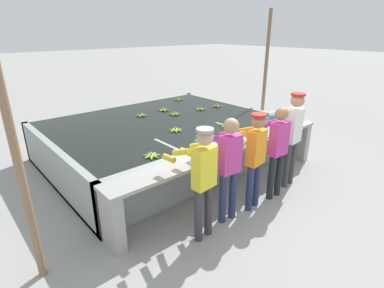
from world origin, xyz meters
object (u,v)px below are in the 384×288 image
at_px(banana_bunch_floating_0, 152,156).
at_px(banana_bunch_floating_1, 141,115).
at_px(worker_4, 292,131).
at_px(banana_bunch_floating_7, 257,117).
at_px(knife_0, 297,121).
at_px(support_post_left, 15,149).
at_px(banana_bunch_ledge_1, 251,136).
at_px(banana_bunch_floating_9, 175,114).
at_px(banana_bunch_ledge_0, 244,142).
at_px(banana_bunch_floating_2, 163,110).
at_px(support_post_right, 265,74).
at_px(banana_bunch_floating_3, 179,100).
at_px(banana_bunch_floating_5, 176,130).
at_px(banana_bunch_floating_6, 200,109).
at_px(banana_bunch_floating_8, 217,106).
at_px(worker_1, 228,161).
at_px(worker_2, 254,153).
at_px(worker_0, 202,174).
at_px(worker_3, 276,145).
at_px(banana_bunch_floating_4, 226,126).

height_order(banana_bunch_floating_0, banana_bunch_floating_1, same).
distance_m(worker_4, banana_bunch_floating_7, 1.51).
distance_m(knife_0, support_post_left, 5.30).
height_order(banana_bunch_floating_1, banana_bunch_ledge_1, banana_bunch_ledge_1).
height_order(banana_bunch_floating_9, banana_bunch_ledge_0, banana_bunch_ledge_0).
distance_m(banana_bunch_floating_2, support_post_right, 2.90).
distance_m(banana_bunch_floating_9, support_post_right, 2.80).
height_order(banana_bunch_floating_3, support_post_right, support_post_right).
height_order(banana_bunch_floating_5, support_post_left, support_post_left).
height_order(worker_4, banana_bunch_floating_7, worker_4).
xyz_separation_m(banana_bunch_floating_0, banana_bunch_ledge_1, (1.89, -0.44, 0.00)).
xyz_separation_m(banana_bunch_floating_0, banana_bunch_floating_7, (3.00, 0.27, 0.00)).
xyz_separation_m(worker_4, banana_bunch_floating_0, (-2.26, 1.03, -0.17)).
relative_size(banana_bunch_floating_1, banana_bunch_floating_6, 1.02).
bearing_deg(banana_bunch_floating_8, banana_bunch_floating_5, -157.21).
relative_size(banana_bunch_floating_7, banana_bunch_ledge_0, 0.98).
relative_size(banana_bunch_ledge_1, knife_0, 1.03).
distance_m(worker_1, worker_4, 1.65).
bearing_deg(banana_bunch_floating_6, banana_bunch_floating_9, 176.80).
distance_m(worker_1, worker_2, 0.54).
bearing_deg(banana_bunch_floating_9, support_post_right, -11.13).
height_order(banana_bunch_floating_7, knife_0, banana_bunch_floating_7).
xyz_separation_m(worker_2, banana_bunch_floating_5, (-0.10, 1.82, -0.06)).
bearing_deg(banana_bunch_floating_7, banana_bunch_floating_9, 131.16).
xyz_separation_m(banana_bunch_floating_5, banana_bunch_floating_6, (1.47, 0.89, 0.00)).
height_order(worker_0, banana_bunch_floating_5, worker_0).
relative_size(worker_3, support_post_left, 0.50).
bearing_deg(banana_bunch_floating_7, banana_bunch_floating_5, 166.17).
bearing_deg(banana_bunch_floating_0, banana_bunch_floating_1, 61.74).
bearing_deg(worker_2, banana_bunch_floating_7, 36.03).
height_order(banana_bunch_floating_3, knife_0, banana_bunch_floating_3).
bearing_deg(banana_bunch_floating_8, banana_bunch_floating_6, 173.44).
distance_m(banana_bunch_floating_1, banana_bunch_ledge_0, 2.69).
relative_size(banana_bunch_floating_1, banana_bunch_floating_5, 1.01).
height_order(banana_bunch_floating_8, banana_bunch_ledge_1, banana_bunch_ledge_1).
relative_size(banana_bunch_floating_8, banana_bunch_floating_9, 0.97).
relative_size(worker_1, banana_bunch_floating_0, 5.72).
bearing_deg(worker_4, support_post_left, 171.11).
height_order(banana_bunch_ledge_0, banana_bunch_ledge_1, same).
height_order(banana_bunch_floating_6, banana_bunch_ledge_0, banana_bunch_ledge_0).
xyz_separation_m(worker_2, knife_0, (2.25, 0.60, -0.07)).
bearing_deg(support_post_right, worker_0, -152.62).
distance_m(banana_bunch_floating_2, support_post_left, 4.49).
height_order(banana_bunch_floating_4, banana_bunch_floating_7, same).
relative_size(banana_bunch_floating_6, banana_bunch_floating_9, 0.99).
bearing_deg(worker_1, support_post_right, 29.99).
xyz_separation_m(banana_bunch_floating_4, banana_bunch_floating_8, (1.03, 1.28, 0.00)).
bearing_deg(banana_bunch_floating_8, worker_3, -116.37).
height_order(worker_0, banana_bunch_floating_3, worker_0).
height_order(banana_bunch_floating_1, banana_bunch_floating_5, same).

